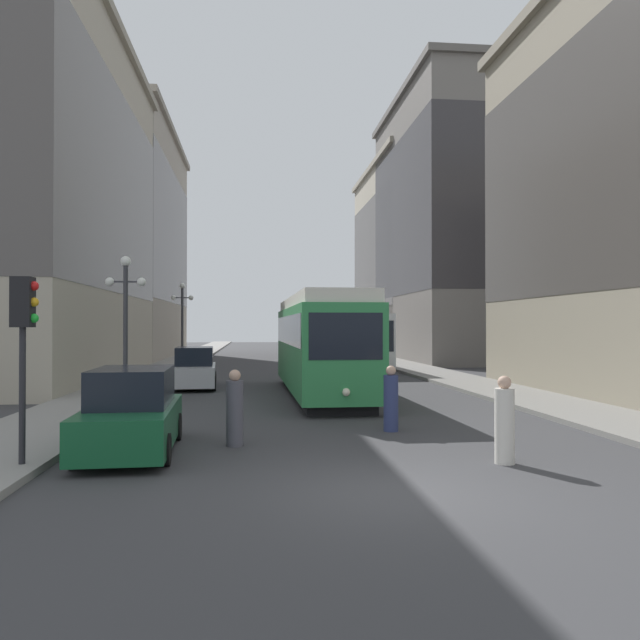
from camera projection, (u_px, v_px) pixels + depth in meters
name	position (u px, v px, depth m)	size (l,w,h in m)	color
ground_plane	(396.00, 493.00, 10.20)	(200.00, 200.00, 0.00)	#38383A
sidewalk_left	(184.00, 360.00, 49.16)	(3.14, 120.00, 0.15)	gray
sidewalk_right	(379.00, 359.00, 50.80)	(3.14, 120.00, 0.15)	gray
streetcar	(320.00, 342.00, 24.60)	(2.83, 12.84, 3.89)	black
transit_bus	(353.00, 339.00, 39.76)	(2.96, 11.76, 3.45)	black
parked_car_left_near	(132.00, 414.00, 13.46)	(2.03, 4.62, 1.82)	black
parked_car_left_mid	(195.00, 369.00, 27.59)	(2.08, 4.66, 1.82)	black
pedestrian_crossing_near	(391.00, 401.00, 16.21)	(0.38, 0.38, 1.71)	navy
pedestrian_crossing_far	(505.00, 423.00, 12.37)	(0.39, 0.39, 1.75)	beige
pedestrian_on_sidewalk	(235.00, 410.00, 14.21)	(0.39, 0.39, 1.74)	#4C4C56
traffic_light_near_left	(24.00, 320.00, 11.69)	(0.47, 0.36, 3.51)	#232328
lamp_post_left_near	(126.00, 304.00, 22.01)	(1.41, 0.36, 5.08)	#333338
lamp_post_left_far	(182.00, 312.00, 39.34)	(1.41, 0.36, 5.35)	#333338
building_left_corner	(17.00, 196.00, 32.20)	(10.94, 22.26, 18.44)	#B2A893
building_left_midblock	(108.00, 241.00, 53.97)	(11.73, 22.54, 19.71)	#A89E8E
building_right_midblock	(487.00, 226.00, 51.50)	(15.58, 19.73, 21.51)	slate
building_right_far	(442.00, 258.00, 63.56)	(15.43, 20.58, 18.91)	#B2A893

